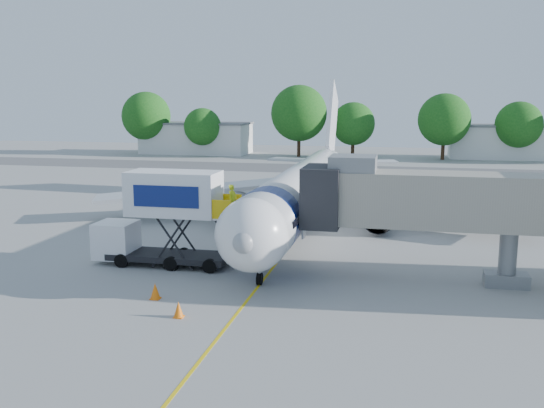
% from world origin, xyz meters
% --- Properties ---
extents(ground, '(160.00, 160.00, 0.00)m').
position_xyz_m(ground, '(0.00, 0.00, 0.00)').
color(ground, '#9C9C99').
rests_on(ground, ground).
extents(guidance_line, '(0.15, 70.00, 0.01)m').
position_xyz_m(guidance_line, '(0.00, 0.00, 0.01)').
color(guidance_line, yellow).
rests_on(guidance_line, ground).
extents(taxiway_strip, '(120.00, 10.00, 0.01)m').
position_xyz_m(taxiway_strip, '(0.00, 42.00, 0.00)').
color(taxiway_strip, '#59595B').
rests_on(taxiway_strip, ground).
extents(aircraft, '(34.17, 37.73, 11.35)m').
position_xyz_m(aircraft, '(0.00, 4.12, 2.95)').
color(aircraft, silver).
rests_on(aircraft, ground).
extents(jet_bridge, '(13.90, 3.20, 6.60)m').
position_xyz_m(jet_bridge, '(7.99, -7.00, 4.34)').
color(jet_bridge, gray).
rests_on(jet_bridge, ground).
extents(catering_hiloader, '(8.56, 2.44, 5.50)m').
position_xyz_m(catering_hiloader, '(-6.27, -7.00, 2.76)').
color(catering_hiloader, black).
rests_on(catering_hiloader, ground).
extents(ground_tug, '(3.82, 2.07, 1.50)m').
position_xyz_m(ground_tug, '(3.67, -19.52, 0.79)').
color(ground_tug, white).
rests_on(ground_tug, ground).
extents(safety_cone_a, '(0.46, 0.46, 0.73)m').
position_xyz_m(safety_cone_a, '(-2.40, -14.87, 0.35)').
color(safety_cone_a, orange).
rests_on(safety_cone_a, ground).
extents(safety_cone_b, '(0.50, 0.50, 0.80)m').
position_xyz_m(safety_cone_b, '(-4.41, -12.77, 0.38)').
color(safety_cone_b, orange).
rests_on(safety_cone_b, ground).
extents(outbuilding_left, '(18.40, 8.40, 5.30)m').
position_xyz_m(outbuilding_left, '(-28.00, 60.00, 2.66)').
color(outbuilding_left, silver).
rests_on(outbuilding_left, ground).
extents(outbuilding_right, '(16.40, 7.40, 5.30)m').
position_xyz_m(outbuilding_right, '(22.00, 62.00, 2.66)').
color(outbuilding_right, silver).
rests_on(outbuilding_right, ground).
extents(tree_a, '(8.21, 8.21, 10.47)m').
position_xyz_m(tree_a, '(-35.87, 57.35, 6.35)').
color(tree_a, '#382314').
rests_on(tree_a, ground).
extents(tree_b, '(6.12, 6.12, 7.81)m').
position_xyz_m(tree_b, '(-25.56, 56.34, 4.73)').
color(tree_b, '#382314').
rests_on(tree_b, ground).
extents(tree_c, '(9.03, 9.03, 11.51)m').
position_xyz_m(tree_c, '(-9.78, 58.07, 6.99)').
color(tree_c, '#382314').
rests_on(tree_c, ground).
extents(tree_d, '(6.89, 6.89, 8.78)m').
position_xyz_m(tree_d, '(-1.16, 59.22, 5.33)').
color(tree_d, '#382314').
rests_on(tree_d, ground).
extents(tree_e, '(7.96, 7.96, 10.15)m').
position_xyz_m(tree_e, '(12.81, 57.96, 6.16)').
color(tree_e, '#382314').
rests_on(tree_e, ground).
extents(tree_f, '(7.02, 7.02, 8.95)m').
position_xyz_m(tree_f, '(23.79, 59.15, 5.43)').
color(tree_f, '#382314').
rests_on(tree_f, ground).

